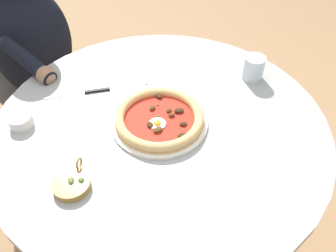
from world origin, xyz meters
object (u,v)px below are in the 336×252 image
Objects in this scene: water_glass at (253,69)px; ramekin_capers at (21,120)px; olive_pan at (72,184)px; fork_utensil at (140,70)px; steak_knife at (87,92)px; cafe_chair_diner at (27,63)px; dining_table at (161,146)px; diner_person at (45,81)px; pizza_on_plate at (159,119)px.

ramekin_capers is (0.08, 0.80, -0.02)m from water_glass.
ramekin_capers is 0.65× the size of olive_pan.
steak_knife is at bearing 103.28° from fork_utensil.
water_glass is 1.09m from cafe_chair_diner.
fork_utensil is (0.05, -0.22, -0.00)m from steak_knife.
dining_table is 1.22× the size of cafe_chair_diner.
dining_table is 0.46m from ramekin_capers.
cafe_chair_diner is (0.67, -0.05, -0.22)m from ramekin_capers.
diner_person reaches higher than olive_pan.
diner_person reaches higher than water_glass.
steak_knife is 0.53m from diner_person.
cafe_chair_diner reaches higher than pizza_on_plate.
fork_utensil is (0.12, -0.44, -0.02)m from ramekin_capers.
olive_pan is (-0.30, -0.09, -0.01)m from ramekin_capers.
olive_pan reaches higher than ramekin_capers.
olive_pan is 0.13× the size of cafe_chair_diner.
dining_table is 3.50× the size of pizza_on_plate.
ramekin_capers is at bearing 17.33° from olive_pan.
olive_pan is at bearing 179.34° from diner_person.
diner_person reaches higher than pizza_on_plate.
olive_pan is (-0.13, 0.31, -0.01)m from pizza_on_plate.
pizza_on_plate is at bearing 142.76° from dining_table.
steak_knife is 0.39m from olive_pan.
olive_pan is 0.87m from diner_person.
water_glass is (0.08, -0.40, 0.02)m from pizza_on_plate.
cafe_chair_diner is at bearing 23.45° from dining_table.
fork_utensil is at bearing -76.72° from steak_knife.
fork_utensil is at bearing 59.72° from water_glass.
diner_person is at bearing 15.14° from steak_knife.
pizza_on_plate is 0.41m from water_glass.
pizza_on_plate is 0.30m from steak_knife.
diner_person is at bearing 22.81° from pizza_on_plate.
cafe_chair_diner is (0.97, 0.05, -0.21)m from olive_pan.
water_glass is 0.38× the size of steak_knife.
fork_utensil is 0.16× the size of diner_person.
steak_knife is at bearing 37.49° from dining_table.
steak_knife reaches higher than fork_utensil.
pizza_on_plate is 0.35× the size of cafe_chair_diner.
pizza_on_plate is at bearing -67.17° from olive_pan.
water_glass is at bearing -96.06° from ramekin_capers.
water_glass is 0.75× the size of olive_pan.
ramekin_capers is at bearing 169.13° from diner_person.
ramekin_capers is at bearing 107.55° from steak_knife.
pizza_on_plate is 0.30m from fork_utensil.
steak_knife is 0.22m from fork_utensil.
dining_table is 0.14m from pizza_on_plate.
pizza_on_plate is 0.80m from diner_person.
water_glass is at bearing -134.95° from cafe_chair_diner.
pizza_on_plate is 0.27× the size of diner_person.
fork_utensil is at bearing -143.86° from cafe_chair_diner.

